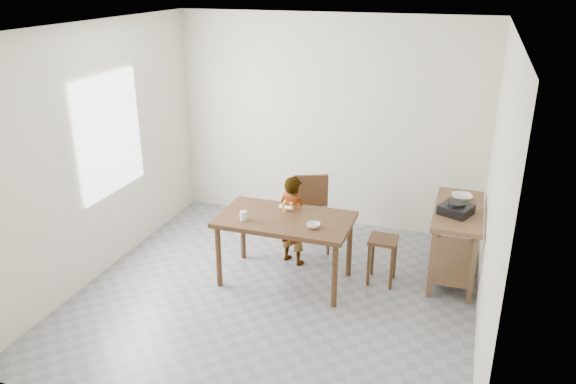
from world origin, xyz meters
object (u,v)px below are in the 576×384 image
(child, at_px, (293,220))
(dining_chair, at_px, (312,215))
(dining_table, at_px, (285,249))
(prep_counter, at_px, (455,242))
(stool, at_px, (382,260))

(child, relative_size, dining_chair, 1.21)
(dining_table, height_order, prep_counter, prep_counter)
(dining_chair, bearing_deg, child, -126.72)
(prep_counter, distance_m, child, 1.79)
(stool, bearing_deg, dining_chair, 150.88)
(prep_counter, bearing_deg, stool, -150.97)
(dining_chair, bearing_deg, dining_table, -115.91)
(dining_table, relative_size, prep_counter, 1.17)
(dining_table, height_order, dining_chair, dining_chair)
(prep_counter, xyz_separation_m, dining_chair, (-1.66, 0.12, 0.04))
(prep_counter, distance_m, stool, 0.84)
(dining_table, distance_m, dining_chair, 0.83)
(dining_table, relative_size, dining_chair, 1.60)
(dining_table, height_order, stool, dining_table)
(stool, bearing_deg, child, 173.13)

